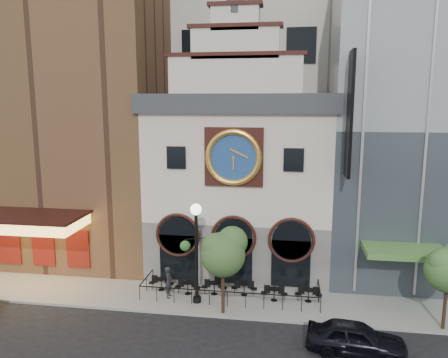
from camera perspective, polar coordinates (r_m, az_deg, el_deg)
ground at (r=25.40m, az=0.03°, el=-17.79°), size 120.00×120.00×0.00m
sidewalk at (r=27.58m, az=0.83°, el=-15.25°), size 44.00×5.00×0.15m
clock_building at (r=30.65m, az=2.21°, el=0.34°), size 12.60×8.78×18.65m
theater_building at (r=36.08m, az=-18.68°, el=10.73°), size 14.00×15.60×25.00m
retail_building at (r=33.65m, az=25.40°, el=6.17°), size 14.00×14.40×20.00m
office_tower at (r=43.11m, az=4.27°, el=20.93°), size 20.00×16.00×40.00m
cafe_railing at (r=27.36m, az=0.83°, el=-14.25°), size 10.60×2.60×0.90m
bistro_0 at (r=28.51m, az=-8.20°, el=-13.28°), size 1.58×0.68×0.90m
bistro_1 at (r=27.78m, az=-4.76°, el=-13.86°), size 1.58×0.68×0.90m
bistro_2 at (r=27.67m, az=-1.30°, el=-13.93°), size 1.58×0.68×0.90m
bistro_3 at (r=27.58m, az=2.65°, el=-14.02°), size 1.58×0.68×0.90m
bistro_4 at (r=27.03m, az=6.57°, el=-14.60°), size 1.58×0.68×0.90m
bistro_5 at (r=27.22m, az=10.97°, el=-14.55°), size 1.58×0.68×0.90m
car_right at (r=22.93m, az=16.86°, el=-19.29°), size 4.83×2.41×1.58m
pedestrian at (r=27.31m, az=-7.22°, el=-13.21°), size 0.50×0.73×1.93m
lamppost at (r=25.55m, az=-3.64°, el=-8.24°), size 1.81×1.11×5.98m
tree_left at (r=24.28m, az=-0.03°, el=-9.35°), size 2.58×2.48×4.97m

